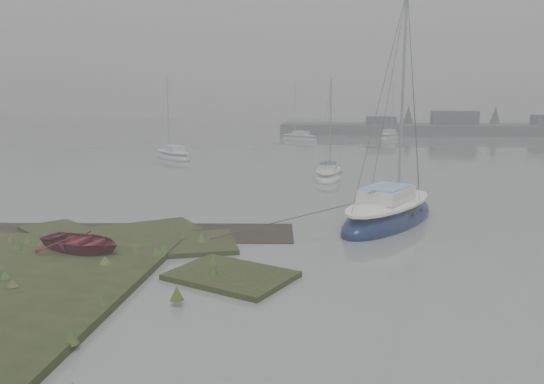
{
  "coord_description": "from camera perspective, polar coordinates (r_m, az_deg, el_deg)",
  "views": [
    {
      "loc": [
        3.49,
        -15.48,
        5.43
      ],
      "look_at": [
        1.18,
        4.23,
        1.8
      ],
      "focal_mm": 35.0,
      "sensor_mm": 36.0,
      "label": 1
    }
  ],
  "objects": [
    {
      "name": "ground",
      "position": [
        45.93,
        2.28,
        3.57
      ],
      "size": [
        160.0,
        160.0,
        0.0
      ],
      "primitive_type": "plane",
      "color": "slate",
      "rests_on": "ground"
    },
    {
      "name": "far_shoreline",
      "position": [
        80.95,
        23.59,
        6.27
      ],
      "size": [
        60.0,
        8.0,
        4.15
      ],
      "color": "#4C4F51",
      "rests_on": "ground"
    },
    {
      "name": "sailboat_main",
      "position": [
        23.42,
        12.44,
        -2.47
      ],
      "size": [
        5.78,
        7.72,
        10.55
      ],
      "rotation": [
        0.0,
        0.0,
        -0.51
      ],
      "color": "#0C173A",
      "rests_on": "ground"
    },
    {
      "name": "sailboat_white",
      "position": [
        35.15,
        6.1,
        1.79
      ],
      "size": [
        2.06,
        5.13,
        7.07
      ],
      "rotation": [
        0.0,
        0.0,
        -0.08
      ],
      "color": "silver",
      "rests_on": "ground"
    },
    {
      "name": "sailboat_far_a",
      "position": [
        46.69,
        -10.6,
        3.8
      ],
      "size": [
        4.9,
        5.1,
        7.52
      ],
      "rotation": [
        0.0,
        0.0,
        0.75
      ],
      "color": "#A9ACB1",
      "rests_on": "ground"
    },
    {
      "name": "sailboat_far_b",
      "position": [
        69.17,
        12.55,
        5.82
      ],
      "size": [
        3.7,
        5.7,
        7.66
      ],
      "rotation": [
        0.0,
        0.0,
        -0.39
      ],
      "color": "silver",
      "rests_on": "ground"
    },
    {
      "name": "sailboat_far_c",
      "position": [
        64.66,
        2.96,
        5.75
      ],
      "size": [
        5.39,
        4.63,
        7.61
      ],
      "rotation": [
        0.0,
        0.0,
        0.93
      ],
      "color": "#B3B7BD",
      "rests_on": "ground"
    },
    {
      "name": "dinghy",
      "position": [
        19.14,
        -19.78,
        -5.08
      ],
      "size": [
        3.58,
        3.03,
        0.63
      ],
      "primitive_type": "imported",
      "rotation": [
        0.0,
        0.0,
        1.25
      ],
      "color": "maroon",
      "rests_on": "marsh_bank"
    }
  ]
}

